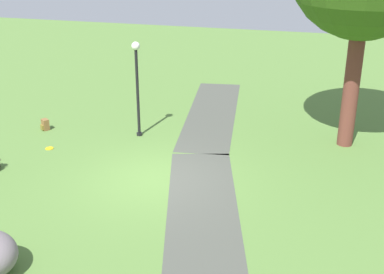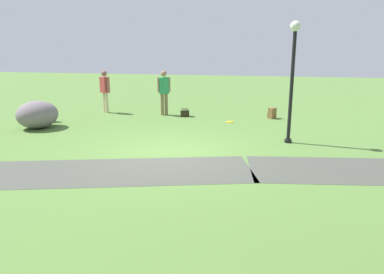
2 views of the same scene
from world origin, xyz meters
name	(u,v)px [view 2 (image 2 of 2)]	position (x,y,z in m)	size (l,w,h in m)	color
ground_plane	(170,153)	(0.00, 0.00, 0.00)	(48.00, 48.00, 0.00)	#527836
footpath_segment_mid	(69,173)	(1.79, 1.84, 0.00)	(8.20, 3.86, 0.01)	#464940
lamp_post	(293,69)	(-3.05, -1.68, 2.07)	(0.28, 0.28, 3.33)	black
lawn_boulder	(37,115)	(5.02, -2.01, 0.46)	(1.72, 1.78, 0.91)	slate
woman_with_handbag	(164,89)	(1.50, -5.07, 1.01)	(0.47, 0.38, 1.73)	olive
man_near_boulder	(105,88)	(3.97, -5.12, 0.98)	(0.45, 0.40, 1.70)	beige
handbag_on_grass	(185,113)	(0.64, -4.88, 0.14)	(0.36, 0.36, 0.31)	black
backpack_by_boulder	(51,117)	(5.16, -2.99, 0.19)	(0.33, 0.33, 0.40)	brown
spare_backpack_on_lawn	(272,113)	(-2.66, -5.16, 0.19)	(0.35, 0.35, 0.40)	brown
frisbee_on_grass	(230,122)	(-1.16, -4.16, 0.01)	(0.27, 0.27, 0.02)	gold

